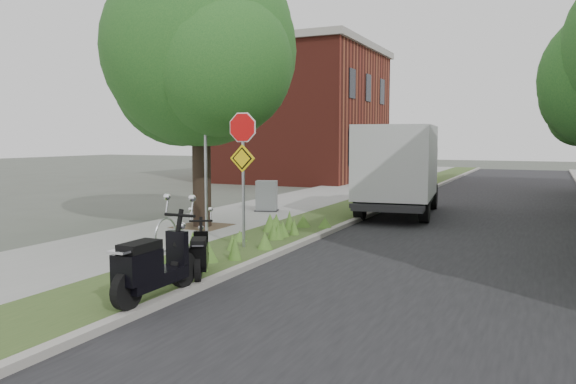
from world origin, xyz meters
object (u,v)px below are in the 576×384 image
scooter_far (148,272)px  box_truck (399,166)px  sign_assembly (243,151)px  scooter_near (199,258)px  utility_cabinet (267,197)px

scooter_far → box_truck: (0.90, 12.09, 1.11)m
sign_assembly → scooter_far: bearing=-79.6°
scooter_near → sign_assembly: bearing=103.1°
sign_assembly → utility_cabinet: 6.69m
sign_assembly → scooter_near: 3.38m
scooter_far → scooter_near: bearing=95.6°
scooter_near → scooter_far: scooter_far is taller
box_truck → utility_cabinet: 4.64m
scooter_near → utility_cabinet: size_ratio=1.29×
scooter_far → utility_cabinet: 10.87m
scooter_far → box_truck: 12.17m
sign_assembly → scooter_far: 4.79m
scooter_far → sign_assembly: bearing=100.4°
scooter_far → utility_cabinet: bearing=107.5°
sign_assembly → box_truck: sign_assembly is taller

